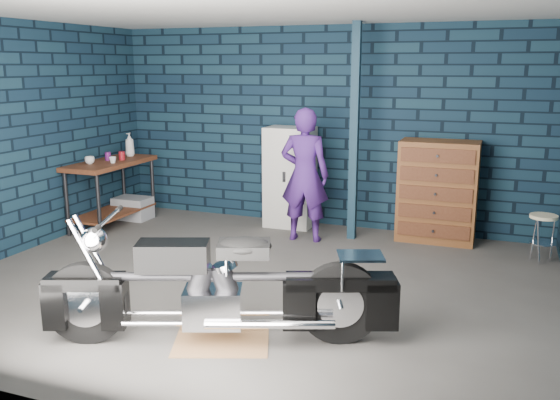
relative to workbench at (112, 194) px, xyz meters
The scene contains 16 objects.
ground 3.04m from the workbench, 26.83° to the right, with size 6.00×6.00×0.00m, color #4D4A48.
room_walls 3.15m from the workbench, 16.67° to the right, with size 6.02×5.01×2.71m.
support_post 3.40m from the workbench, 10.43° to the left, with size 0.10×0.10×2.70m, color #122939.
workbench is the anchor object (origin of this frame).
drip_mat 4.00m from the workbench, 41.77° to the right, with size 0.76×0.57×0.01m, color olive.
motorcycle 3.98m from the workbench, 41.77° to the right, with size 2.38×0.65×1.05m, color black, non-canonical shape.
person 2.73m from the workbench, ahead, with size 0.61×0.40×1.68m, color #431E72.
storage_bin 0.53m from the workbench, 87.36° to the left, with size 0.51×0.36×0.31m, color gray.
locker 2.45m from the workbench, 21.00° to the left, with size 0.64×0.46×1.37m, color silver.
tool_chest 4.34m from the workbench, 11.63° to the left, with size 0.95×0.53×1.27m, color brown.
shop_stool 5.48m from the workbench, ahead, with size 0.30×0.30×0.55m, color beige, non-canonical shape.
cup_a 0.59m from the workbench, 108.95° to the right, with size 0.13×0.13×0.10m, color beige.
cup_b 0.53m from the workbench, 42.70° to the right, with size 0.09×0.09×0.09m, color beige.
mug_purple 0.52m from the workbench, 142.66° to the left, with size 0.08×0.08×0.11m, color #5F1863.
mug_red 0.54m from the workbench, 56.45° to the left, with size 0.08×0.08×0.12m, color maroon.
bottle 0.79m from the workbench, 91.81° to the left, with size 0.13×0.13×0.33m, color gray.
Camera 1 is at (2.29, -5.25, 2.18)m, focal length 38.00 mm.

